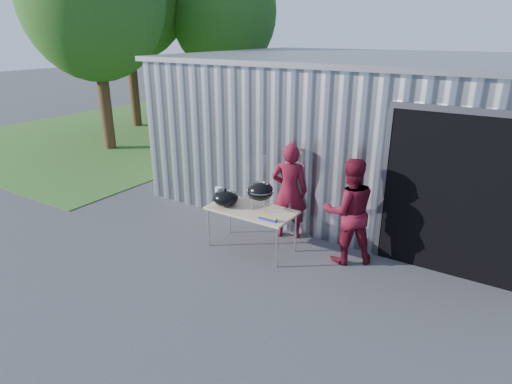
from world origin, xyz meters
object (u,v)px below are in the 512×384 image
Objects in this scene: kettle_grill at (260,186)px; person_cook at (289,191)px; folding_table at (251,211)px; person_bystander at (349,211)px.

person_cook is (0.16, 0.73, -0.29)m from kettle_grill.
person_cook is (0.30, 0.79, 0.17)m from folding_table.
person_bystander is (1.53, 0.51, 0.17)m from folding_table.
person_cook is at bearing -48.99° from person_bystander.
person_cook reaches higher than kettle_grill.
folding_table is at bearing -157.12° from kettle_grill.
folding_table is at bearing -18.06° from person_bystander.
folding_table is 0.85× the size of person_bystander.
kettle_grill is at bearing 22.88° from folding_table.
folding_table is 0.85× the size of person_cook.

